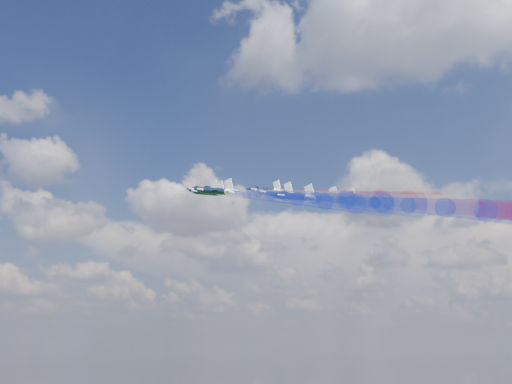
% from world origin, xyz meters
% --- Properties ---
extents(jet_lead, '(16.97, 15.09, 8.12)m').
position_xyz_m(jet_lead, '(-37.20, -3.68, 171.48)').
color(jet_lead, black).
extents(trail_lead, '(44.37, 18.87, 14.79)m').
position_xyz_m(trail_lead, '(-10.51, -12.33, 165.34)').
color(trail_lead, white).
extents(jet_inner_left, '(16.97, 15.09, 8.12)m').
position_xyz_m(jet_inner_left, '(-28.51, -16.87, 167.03)').
color(jet_inner_left, black).
extents(trail_inner_left, '(44.37, 18.87, 14.79)m').
position_xyz_m(trail_inner_left, '(-1.83, -25.52, 160.90)').
color(trail_inner_left, '#192FD7').
extents(jet_inner_right, '(16.97, 15.09, 8.12)m').
position_xyz_m(jet_inner_right, '(-21.77, 2.51, 171.21)').
color(jet_inner_right, black).
extents(trail_inner_right, '(44.37, 18.87, 14.79)m').
position_xyz_m(trail_inner_right, '(4.92, -6.14, 165.07)').
color(trail_inner_right, red).
extents(jet_outer_left, '(16.97, 15.09, 8.12)m').
position_xyz_m(jet_outer_left, '(-20.63, -27.98, 164.04)').
color(jet_outer_left, black).
extents(trail_outer_left, '(44.37, 18.87, 14.79)m').
position_xyz_m(trail_outer_left, '(6.06, -36.62, 157.90)').
color(trail_outer_left, '#192FD7').
extents(jet_center_third, '(16.97, 15.09, 8.12)m').
position_xyz_m(jet_center_third, '(-13.72, -9.91, 166.86)').
color(jet_center_third, black).
extents(trail_center_third, '(44.37, 18.87, 14.79)m').
position_xyz_m(trail_center_third, '(12.97, -18.56, 160.73)').
color(trail_center_third, white).
extents(jet_outer_right, '(16.97, 15.09, 8.12)m').
position_xyz_m(jet_outer_right, '(-7.69, 7.39, 169.12)').
color(jet_outer_right, black).
extents(trail_outer_right, '(44.37, 18.87, 14.79)m').
position_xyz_m(trail_outer_right, '(19.00, -1.26, 162.98)').
color(trail_outer_right, red).
extents(jet_rear_left, '(16.97, 15.09, 8.12)m').
position_xyz_m(jet_rear_left, '(-3.85, -22.82, 162.19)').
color(jet_rear_left, black).
extents(trail_rear_left, '(44.37, 18.87, 14.79)m').
position_xyz_m(trail_rear_left, '(22.84, -31.47, 156.06)').
color(trail_rear_left, '#192FD7').
extents(jet_rear_right, '(16.97, 15.09, 8.12)m').
position_xyz_m(jet_rear_right, '(0.41, -4.52, 165.14)').
color(jet_rear_right, black).
extents(trail_rear_right, '(44.37, 18.87, 14.79)m').
position_xyz_m(trail_rear_right, '(27.10, -13.17, 159.00)').
color(trail_rear_right, red).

